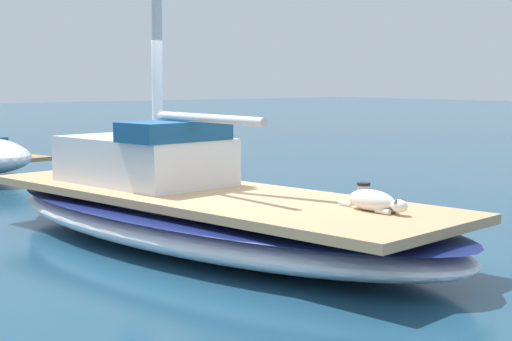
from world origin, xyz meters
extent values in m
plane|color=navy|center=(0.00, 0.00, 0.00)|extent=(120.00, 120.00, 0.00)
ellipsoid|color=white|center=(0.00, 0.00, 0.28)|extent=(3.49, 7.48, 0.56)
ellipsoid|color=navy|center=(0.00, 0.00, 0.46)|extent=(3.51, 7.52, 0.08)
cube|color=tan|center=(0.00, 0.00, 0.61)|extent=(2.97, 6.85, 0.10)
cylinder|color=silver|center=(-0.13, -0.21, 1.56)|extent=(0.10, 2.20, 0.10)
cube|color=silver|center=(-0.17, 1.19, 0.96)|extent=(1.70, 2.38, 0.60)
cube|color=navy|center=(-0.17, 0.42, 1.38)|extent=(1.42, 0.88, 0.24)
ellipsoid|color=silver|center=(0.58, -2.20, 0.77)|extent=(0.27, 0.60, 0.22)
ellipsoid|color=silver|center=(0.58, -2.57, 0.76)|extent=(0.13, 0.20, 0.13)
cone|color=#504E4A|center=(0.63, -2.57, 0.82)|extent=(0.05, 0.05, 0.05)
cone|color=#504E4A|center=(0.54, -2.57, 0.82)|extent=(0.05, 0.05, 0.05)
cylinder|color=silver|center=(0.64, -2.41, 0.69)|extent=(0.06, 0.18, 0.06)
cylinder|color=silver|center=(0.52, -2.41, 0.69)|extent=(0.06, 0.18, 0.06)
cylinder|color=silver|center=(0.58, -1.81, 0.69)|extent=(0.04, 0.18, 0.04)
cylinder|color=#B7B7BC|center=(0.97, -1.70, 0.70)|extent=(0.16, 0.16, 0.08)
cylinder|color=#B7B7BC|center=(0.97, -1.70, 0.79)|extent=(0.13, 0.13, 0.10)
cylinder|color=black|center=(0.97, -1.70, 0.86)|extent=(0.15, 0.15, 0.03)
camera|label=1|loc=(-5.22, -7.79, 2.00)|focal=54.94mm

